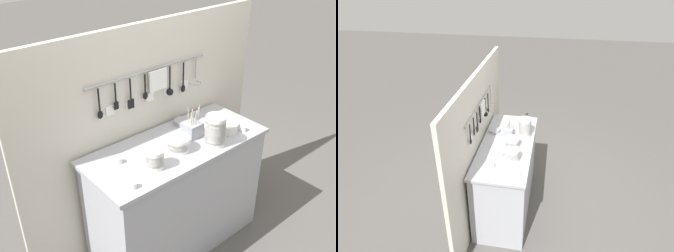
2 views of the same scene
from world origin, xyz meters
TOP-DOWN VIEW (x-y plane):
  - ground_plane at (0.00, 0.00)m, footprint 20.00×20.00m
  - counter at (0.00, 0.00)m, footprint 1.41×0.60m
  - back_wall at (0.00, 0.33)m, footprint 2.21×0.11m
  - bowl_stack_back_corner at (0.21, -0.18)m, footprint 0.15×0.15m
  - bowl_stack_tall_left at (-0.30, -0.12)m, footprint 0.12×0.12m
  - bowl_stack_short_front at (-0.05, -0.07)m, footprint 0.16×0.16m
  - plate_stack at (0.42, -0.09)m, footprint 0.19×0.19m
  - steel_mixing_bowl at (0.24, 0.20)m, footprint 0.14×0.14m
  - cutlery_caddy at (0.17, 0.02)m, footprint 0.12×0.12m
  - cup_edge_far at (-0.25, 0.02)m, footprint 0.05×0.05m
  - cup_front_right at (0.52, -0.19)m, footprint 0.05×0.05m
  - cup_edge_near at (-0.46, 0.08)m, footprint 0.05×0.05m
  - cup_back_right at (-0.54, -0.21)m, footprint 0.05×0.05m

SIDE VIEW (x-z plane):
  - ground_plane at x=0.00m, z-range 0.00..0.00m
  - counter at x=0.00m, z-range 0.00..0.95m
  - back_wall at x=0.00m, z-range 0.00..1.79m
  - steel_mixing_bowl at x=0.24m, z-range 0.95..0.99m
  - cup_edge_far at x=-0.25m, z-range 0.95..0.99m
  - cup_front_right at x=0.52m, z-range 0.95..0.99m
  - cup_edge_near at x=-0.46m, z-range 0.95..0.99m
  - cup_back_right at x=-0.54m, z-range 0.95..0.99m
  - plate_stack at x=0.42m, z-range 0.95..1.02m
  - bowl_stack_short_front at x=-0.05m, z-range 0.95..1.06m
  - cutlery_caddy at x=0.17m, z-range 0.88..1.13m
  - bowl_stack_tall_left at x=-0.30m, z-range 0.95..1.09m
  - bowl_stack_back_corner at x=0.21m, z-range 0.95..1.18m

